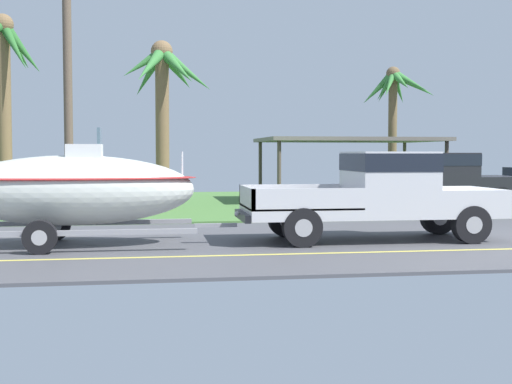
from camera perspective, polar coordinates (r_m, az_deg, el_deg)
The scene contains 9 objects.
ground at distance 23.60m, azimuth 7.13°, elevation -1.38°, with size 36.00×22.00×0.11m.
pickup_truck_towing at distance 15.09m, azimuth 10.89°, elevation 0.04°, with size 5.76×1.97×1.93m.
boat_on_trailer at distance 14.29m, azimuth -15.20°, elevation 0.19°, with size 6.13×2.29×2.41m.
parked_pickup_background at distance 23.69m, azimuth 15.34°, elevation 1.13°, with size 5.96×2.08×1.91m.
carport_awning at distance 26.47m, azimuth 7.72°, elevation 4.25°, with size 6.68×4.65×2.48m.
palm_tree_near_left at distance 22.23m, azimuth -7.69°, elevation 8.75°, with size 3.03×3.49×5.51m.
palm_tree_near_right at distance 31.04m, azimuth 11.62°, elevation 7.83°, with size 3.39×2.58×5.73m.
palm_tree_mid at distance 24.16m, azimuth -20.34°, elevation 9.81°, with size 2.44×3.00×6.46m.
utility_pole at distance 19.53m, azimuth -15.50°, elevation 9.11°, with size 0.24×1.80×7.54m.
Camera 1 is at (-6.45, -14.24, 1.90)m, focal length 47.72 mm.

